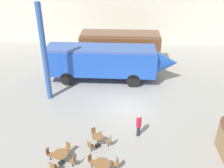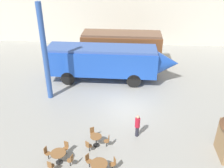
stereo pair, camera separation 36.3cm
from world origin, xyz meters
TOP-DOWN VIEW (x-y plane):
  - ground_plane at (0.00, 0.00)m, footprint 80.00×80.00m
  - backdrop_wall at (0.00, 15.64)m, footprint 44.00×0.15m
  - passenger_coach_wooden at (-0.89, 8.57)m, footprint 8.36×2.70m
  - streamlined_locomotive at (-1.82, 4.76)m, footprint 12.26×2.69m
  - cafe_table_near at (-3.89, -6.18)m, footprint 0.91×0.91m
  - cafe_table_mid at (-1.88, -4.55)m, footprint 0.74×0.74m
  - cafe_table_far at (-1.39, -6.84)m, footprint 0.97×0.97m
  - cafe_chair_0 at (-4.68, -5.94)m, footprint 0.39×0.37m
  - cafe_chair_1 at (-4.13, -6.97)m, footprint 0.37×0.39m
  - cafe_chair_2 at (-3.10, -6.43)m, footprint 0.39×0.37m
  - cafe_chair_3 at (-3.65, -5.39)m, footprint 0.37×0.39m
  - cafe_chair_4 at (-2.21, -3.88)m, footprint 0.39×0.40m
  - cafe_chair_5 at (-2.28, -5.17)m, footprint 0.40×0.40m
  - cafe_chair_6 at (-1.14, -4.58)m, footprint 0.36×0.36m
  - cafe_chair_8 at (-0.61, -6.48)m, footprint 0.40×0.38m
  - cafe_chair_9 at (-2.10, -6.34)m, footprint 0.40×0.40m
  - visitor_person at (0.76, -3.37)m, footprint 0.34×0.34m
  - support_pillar at (-6.65, 1.17)m, footprint 0.44×0.44m

SIDE VIEW (x-z plane):
  - ground_plane at x=0.00m, z-range 0.00..0.00m
  - cafe_chair_0 at x=-4.68m, z-range 0.07..0.94m
  - cafe_chair_1 at x=-4.13m, z-range 0.07..0.94m
  - cafe_chair_2 at x=-3.10m, z-range 0.07..0.94m
  - cafe_chair_3 at x=-3.65m, z-range 0.07..0.94m
  - cafe_chair_4 at x=-2.21m, z-range 0.07..0.94m
  - cafe_chair_5 at x=-2.28m, z-range 0.07..0.94m
  - cafe_chair_6 at x=-1.14m, z-range 0.07..0.94m
  - cafe_chair_8 at x=-0.61m, z-range 0.07..0.94m
  - cafe_chair_9 at x=-2.10m, z-range 0.07..0.94m
  - cafe_table_mid at x=-1.88m, z-range 0.18..0.94m
  - cafe_table_near at x=-3.89m, z-range 0.23..0.97m
  - cafe_table_far at x=-1.39m, z-range 0.25..1.02m
  - visitor_person at x=0.76m, z-range 0.07..1.75m
  - streamlined_locomotive at x=-1.82m, z-range 0.39..3.78m
  - passenger_coach_wooden at x=-0.89m, z-range 0.29..3.94m
  - support_pillar at x=-6.65m, z-range 0.00..8.00m
  - backdrop_wall at x=0.00m, z-range 0.00..9.00m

